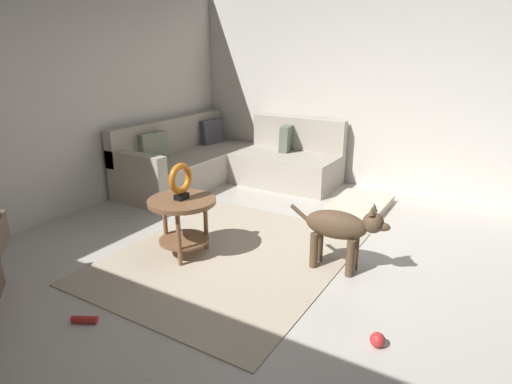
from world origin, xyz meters
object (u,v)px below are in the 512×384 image
Objects in this scene: side_table at (182,212)px; dog at (341,228)px; dog_toy_rope at (85,320)px; dog_toy_ball at (377,340)px; sectional_couch at (226,163)px; dog_bed_mat at (360,205)px; torus_sculpture at (181,180)px.

side_table is 1.38m from dog.
side_table is at bearing 3.79° from dog_toy_rope.
side_table is at bearing 79.07° from dog_toy_ball.
sectional_couch reaches higher than dog_toy_rope.
dog_bed_mat is at bearing -26.32° from side_table.
dog_toy_ball is (-2.37, -0.87, 0.00)m from dog_bed_mat.
dog_bed_mat is at bearing -26.32° from torus_sculpture.
dog_toy_ball is at bearing -100.93° from side_table.
sectional_couch is 12.65× the size of dog_toy_rope.
dog is 8.82× the size of dog_toy_ball.
dog_toy_ball is (-0.36, -1.87, -0.66)m from torus_sculpture.
dog is (0.46, -1.30, -0.04)m from side_table.
dog_bed_mat is 2.52m from dog_toy_ball.
torus_sculpture is (0.00, 0.00, 0.29)m from side_table.
torus_sculpture is 0.41× the size of dog_bed_mat.
dog_toy_rope is at bearing -176.21° from torus_sculpture.
torus_sculpture is at bearing 79.07° from dog_toy_ball.
side_table reaches higher than dog_toy_rope.
dog reaches higher than dog_bed_mat.
dog_toy_rope is (-1.61, 1.22, -0.35)m from dog.
dog_toy_rope is (-0.79, 1.79, -0.02)m from dog_toy_ball.
dog_toy_rope is at bearing 163.79° from dog_bed_mat.
torus_sculpture is 3.39× the size of dog_toy_ball.
side_table is 1.22m from dog_toy_rope.
dog_toy_ball reaches higher than dog_bed_mat.
torus_sculpture is 2.34m from dog_bed_mat.
side_table is at bearing 180.00° from torus_sculpture.
sectional_couch is at bearing 25.01° from side_table.
side_table is 0.75× the size of dog_bed_mat.
dog_toy_rope is (-1.15, -0.08, -0.69)m from torus_sculpture.
dog_bed_mat is (2.01, -0.99, -0.37)m from side_table.
torus_sculpture is at bearing 153.68° from dog_bed_mat.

